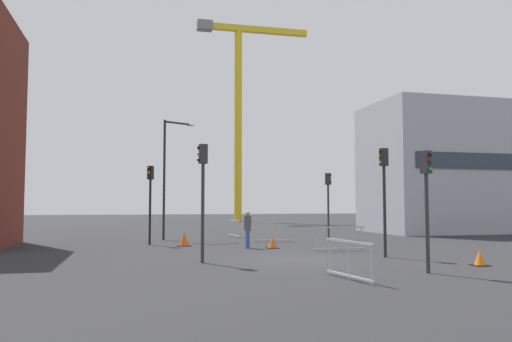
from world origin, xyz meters
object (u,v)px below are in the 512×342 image
Objects in this scene: traffic_cone_striped at (184,239)px; streetlamp_tall at (168,168)px; traffic_light_near at (427,190)px; pedestrian_walking at (248,226)px; traffic_light_verge at (203,183)px; traffic_light_far at (328,195)px; traffic_cone_by_barrier at (480,259)px; traffic_cone_on_verge at (272,243)px; traffic_light_median at (150,192)px; construction_crane at (239,94)px; traffic_light_corner at (384,184)px.

streetlamp_tall is at bearing 96.41° from traffic_cone_striped.
traffic_light_near is 10.31m from pedestrian_walking.
traffic_light_verge reaches higher than traffic_light_near.
traffic_cone_by_barrier is (0.02, -13.35, -2.40)m from traffic_light_far.
traffic_cone_by_barrier is (6.14, -8.41, -0.78)m from pedestrian_walking.
traffic_light_verge is 7.61m from traffic_light_near.
traffic_cone_on_verge is (4.01, 4.99, -2.58)m from traffic_light_verge.
traffic_light_median reaches higher than traffic_cone_striped.
traffic_light_median is 1.03× the size of traffic_light_far.
traffic_light_far is at bearing -91.62° from construction_crane.
pedestrian_walking reaches higher than traffic_cone_striped.
streetlamp_tall is at bearing 117.11° from pedestrian_walking.
streetlamp_tall is 1.63× the size of traffic_light_corner.
traffic_light_median is at bearing 100.28° from traffic_light_verge.
traffic_cone_on_verge is at bearing -99.54° from construction_crane.
traffic_light_median is (-1.14, -3.30, -1.47)m from streetlamp_tall.
traffic_light_verge is 6.18× the size of traffic_cone_striped.
streetlamp_tall is 12.99× the size of traffic_cone_on_verge.
traffic_light_far is at bearing 18.59° from traffic_cone_striped.
traffic_light_far is (9.01, 10.27, -0.19)m from traffic_light_verge.
traffic_light_median is 2.30× the size of pedestrian_walking.
traffic_light_corner is 2.44× the size of pedestrian_walking.
construction_crane is at bearing 69.87° from streetlamp_tall.
traffic_light_far reaches higher than pedestrian_walking.
traffic_light_verge is 6.33m from pedestrian_walking.
traffic_light_corner is 7.03m from pedestrian_walking.
traffic_light_median reaches higher than traffic_cone_on_verge.
streetlamp_tall is at bearing 70.96° from traffic_light_median.
traffic_light_far is at bearing 90.08° from traffic_cone_by_barrier.
streetlamp_tall is 13.99m from traffic_light_corner.
traffic_light_near reaches higher than traffic_cone_by_barrier.
pedestrian_walking is at bearing -101.44° from construction_crane.
traffic_light_verge is at bearing 145.70° from traffic_light_near.
traffic_cone_by_barrier is at bearing -47.52° from traffic_light_median.
traffic_light_far is 8.03m from pedestrian_walking.
construction_crane reaches higher than traffic_light_median.
construction_crane is 31.96m from traffic_light_far.
traffic_cone_striped is at bearing -106.72° from construction_crane.
traffic_light_verge is at bearing -103.93° from construction_crane.
streetlamp_tall is at bearing 123.15° from traffic_light_corner.
traffic_cone_striped reaches higher than traffic_cone_on_verge.
construction_crane reaches higher than traffic_light_verge.
traffic_light_corner is at bearing 77.92° from traffic_light_near.
traffic_light_near is at bearing -156.33° from traffic_cone_by_barrier.
construction_crane is 31.69m from streetlamp_tall.
traffic_light_corner is at bearing -50.43° from pedestrian_walking.
traffic_light_median is (-1.53, 8.46, -0.12)m from traffic_light_verge.
traffic_light_verge is at bearing -118.46° from pedestrian_walking.
pedestrian_walking is at bearing 129.57° from traffic_light_corner.
construction_crane is 36.93m from traffic_cone_striped.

